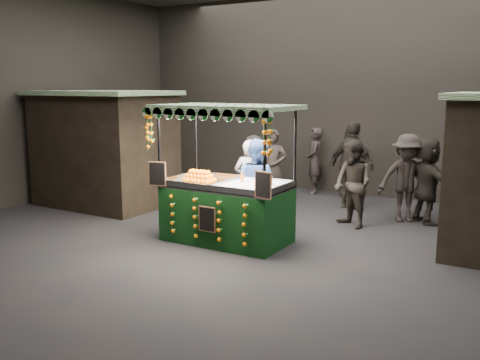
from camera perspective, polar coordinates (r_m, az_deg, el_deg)
The scene contains 14 objects.
ground at distance 9.32m, azimuth 1.18°, elevation -6.75°, with size 12.00×12.00×0.00m, color black.
market_hall at distance 8.95m, azimuth 1.26°, elevation 14.46°, with size 12.10×10.10×5.05m.
neighbour_stall_left at distance 12.49m, azimuth -14.32°, elevation 3.39°, with size 3.00×2.20×2.60m.
juice_stall at distance 9.19m, azimuth -1.50°, elevation -2.21°, with size 2.47×1.45×2.39m.
vendor_grey at distance 10.21m, azimuth 1.06°, elevation -0.34°, with size 0.70×0.55×1.70m.
vendor_blue at distance 9.77m, azimuth 1.86°, elevation -0.66°, with size 0.98×0.83×1.76m.
shopper_0 at distance 11.97m, azimuth 3.55°, elevation 1.31°, with size 0.72×0.55×1.75m.
shopper_1 at distance 10.36m, azimuth 12.08°, elevation -0.45°, with size 1.04×0.98×1.69m.
shopper_2 at distance 11.94m, azimuth 12.03°, elevation 1.56°, with size 1.24×0.87×1.95m.
shopper_3 at distance 11.08m, azimuth 17.51°, elevation 0.20°, with size 1.32×1.16×1.77m.
shopper_4 at distance 11.94m, azimuth 1.48°, elevation 1.00°, with size 0.94×0.91×1.63m.
shopper_5 at distance 11.09m, azimuth 19.54°, elevation -0.05°, with size 1.49×1.48×1.72m.
shopper_6 at distance 13.52m, azimuth 8.04°, elevation 2.07°, with size 0.60×0.71×1.67m.
shopper_7 at distance 13.21m, azimuth 11.65°, elevation 1.72°, with size 1.04×0.76×1.64m.
Camera 1 is at (4.39, -7.77, 2.70)m, focal length 39.56 mm.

